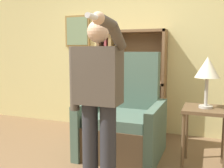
% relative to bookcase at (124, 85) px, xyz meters
% --- Properties ---
extents(wall_back, '(8.00, 0.11, 2.80)m').
position_rel_bookcase_xyz_m(wall_back, '(0.13, 0.16, 0.65)').
color(wall_back, '#DBCC84').
rests_on(wall_back, ground_plane).
extents(bookcase, '(1.05, 0.28, 1.59)m').
position_rel_bookcase_xyz_m(bookcase, '(0.00, 0.00, 0.00)').
color(bookcase, brown).
rests_on(bookcase, ground_plane).
extents(armchair, '(0.95, 0.88, 1.27)m').
position_rel_bookcase_xyz_m(armchair, '(0.27, -0.84, -0.37)').
color(armchair, '#4C3823').
rests_on(armchair, ground_plane).
extents(person_standing, '(0.55, 0.78, 1.56)m').
position_rel_bookcase_xyz_m(person_standing, '(0.32, -1.74, 0.13)').
color(person_standing, '#2D2D33').
rests_on(person_standing, ground_plane).
extents(side_table, '(0.46, 0.46, 0.68)m').
position_rel_bookcase_xyz_m(side_table, '(1.23, -0.95, -0.19)').
color(side_table, brown).
rests_on(side_table, ground_plane).
extents(table_lamp, '(0.26, 0.26, 0.55)m').
position_rel_bookcase_xyz_m(table_lamp, '(1.23, -0.95, 0.35)').
color(table_lamp, '#B7B2A8').
rests_on(table_lamp, side_table).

